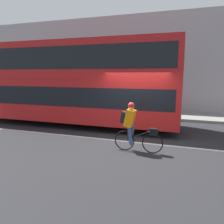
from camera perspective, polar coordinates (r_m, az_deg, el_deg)
The scene contains 7 objects.
ground_plane at distance 8.16m, azimuth 5.20°, elevation -7.57°, with size 80.00×80.00×0.00m, color #232326.
road_center_line at distance 8.05m, azimuth 5.00°, elevation -7.79°, with size 50.00×0.14×0.01m, color silver.
sidewalk_curb at distance 13.13m, azimuth 10.45°, elevation -0.61°, with size 60.00×2.42×0.14m.
building_facade at distance 14.27m, azimuth 11.63°, elevation 12.22°, with size 60.00×0.30×6.10m.
bus at distance 10.66m, azimuth -9.79°, elevation 8.22°, with size 9.87×2.56×3.87m.
cyclist_on_bike at distance 6.92m, azimuth 5.55°, elevation -3.44°, with size 1.56×0.32×1.58m.
trash_bin at distance 13.93m, azimuth -4.96°, elevation 2.42°, with size 0.52×0.52×0.95m.
Camera 1 is at (1.75, -7.58, 2.47)m, focal length 35.00 mm.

